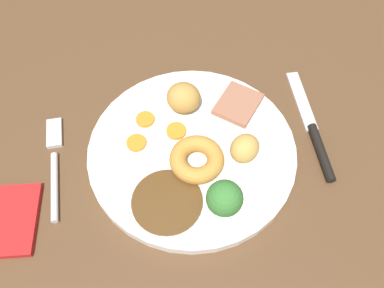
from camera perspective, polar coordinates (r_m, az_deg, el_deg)
name	(u,v)px	position (r cm, az deg, el deg)	size (l,w,h in cm)	color
dining_table	(215,172)	(53.83, 3.33, -3.99)	(120.00, 84.00, 3.60)	brown
dinner_plate	(192,151)	(52.46, 0.00, -1.00)	(26.89, 26.89, 1.40)	white
gravy_pool	(167,202)	(48.24, -3.54, -8.13)	(8.50, 8.50, 0.30)	#563819
meat_slice_main	(238,104)	(55.89, 6.52, 5.64)	(6.15, 5.12, 0.80)	#9E664C
yorkshire_pudding	(196,157)	(49.97, 0.59, -1.80)	(6.80, 6.80, 2.13)	#C68938
roast_potato_left	(184,98)	(54.17, -1.21, 6.57)	(4.57, 4.31, 4.02)	#BC8C42
roast_potato_right	(245,149)	(50.23, 7.49, -0.68)	(3.96, 3.44, 3.43)	tan
carrot_coin_front	(136,143)	(52.55, -7.88, 0.17)	(2.56, 2.56, 0.44)	orange
carrot_coin_back	(145,119)	(54.51, -6.63, 3.48)	(2.47, 2.47, 0.49)	orange
carrot_coin_side	(176,131)	(53.10, -2.24, 1.86)	(2.62, 2.62, 0.48)	orange
broccoli_floret	(224,199)	(45.13, 4.61, -7.74)	(4.20, 4.20, 5.41)	#8CB766
fork	(54,163)	(54.83, -18.88, -2.59)	(2.06, 15.27, 0.90)	silver
knife	(313,132)	(56.82, 16.80, 1.63)	(2.68, 18.56, 1.20)	black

